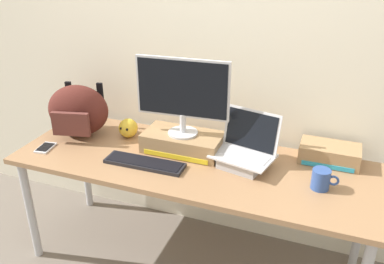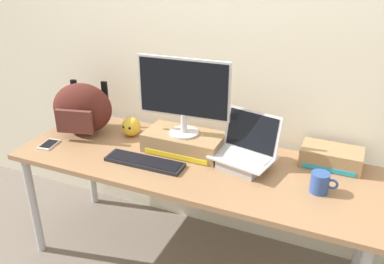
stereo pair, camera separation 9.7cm
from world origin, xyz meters
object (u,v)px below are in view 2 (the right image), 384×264
Objects in this scene: desktop_monitor at (184,93)px; messenger_backpack at (82,109)px; toner_box_cyan at (331,157)px; cell_phone at (49,144)px; plush_toy at (131,127)px; toner_box_yellow at (184,142)px; open_laptop at (244,157)px; external_keyboard at (145,162)px; coffee_mug at (320,183)px.

desktop_monitor reaches higher than messenger_backpack.
messenger_backpack is 1.31× the size of toner_box_cyan.
plush_toy is at bearing 31.69° from cell_phone.
cell_phone is 0.44× the size of toner_box_cyan.
toner_box_yellow is 0.39m from plush_toy.
external_keyboard is at bearing -147.42° from open_laptop.
cell_phone is (-1.55, -0.14, -0.05)m from coffee_mug.
cell_phone is (-0.77, -0.26, -0.05)m from toner_box_yellow.
open_laptop is (0.37, -0.04, 0.00)m from toner_box_yellow.
messenger_backpack is (-0.68, -0.02, -0.20)m from desktop_monitor.
desktop_monitor is (0.00, -0.00, 0.30)m from toner_box_yellow.
plush_toy is (-1.17, 0.18, 0.01)m from coffee_mug.
external_keyboard is (-0.14, -0.23, -0.04)m from toner_box_yellow.
messenger_backpack reaches higher than cell_phone.
external_keyboard is 1.40× the size of toner_box_cyan.
toner_box_cyan is at bearing 37.44° from open_laptop.
messenger_backpack reaches higher than open_laptop.
messenger_backpack is 3.56× the size of plush_toy.
messenger_backpack is 0.32m from plush_toy.
toner_box_yellow is at bearing 91.53° from desktop_monitor.
coffee_mug reaches higher than toner_box_cyan.
desktop_monitor is 0.48m from open_laptop.
desktop_monitor is 1.46× the size of open_laptop.
desktop_monitor reaches higher than toner_box_yellow.
toner_box_cyan is (1.19, 0.11, -0.01)m from plush_toy.
cell_phone is at bearing -122.71° from messenger_backpack.
plush_toy reaches higher than coffee_mug.
open_laptop is 0.48m from toner_box_cyan.
open_laptop is 1.16m from cell_phone.
coffee_mug is at bearing -9.28° from toner_box_yellow.
desktop_monitor is 0.43m from external_keyboard.
coffee_mug is (1.47, -0.11, -0.11)m from messenger_backpack.
toner_box_yellow is at bearing 11.12° from cell_phone.
toner_box_cyan is at bearing 7.40° from cell_phone.
desktop_monitor reaches higher than coffee_mug.
desktop_monitor is 0.85m from coffee_mug.
open_laptop is at bearing -14.85° from messenger_backpack.
messenger_backpack reaches higher than external_keyboard.
toner_box_yellow is at bearing -168.42° from toner_box_cyan.
coffee_mug is 1.18m from plush_toy.
external_keyboard is 3.38× the size of coffee_mug.
plush_toy reaches higher than external_keyboard.
open_laptop is 0.76m from plush_toy.
coffee_mug is at bearing -8.72° from plush_toy.
messenger_backpack is 1.50m from toner_box_cyan.
open_laptop is at bearing 19.44° from external_keyboard.
plush_toy is (-0.38, 0.05, -0.30)m from desktop_monitor.
open_laptop reaches higher than external_keyboard.
coffee_mug reaches higher than external_keyboard.
plush_toy is at bearing 130.92° from external_keyboard.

